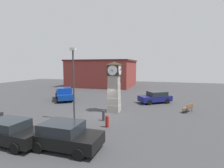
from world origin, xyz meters
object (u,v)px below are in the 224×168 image
car_near_tower (11,132)px  car_by_building (65,135)px  pickup_truck (64,93)px  bollard_near_tower (107,121)px  bollard_mid_row (104,115)px  car_far_lot (155,97)px  street_lamp_near_road (73,79)px  bench (188,107)px  clock_tower (114,87)px

car_near_tower → car_by_building: size_ratio=1.04×
pickup_truck → bollard_near_tower: bearing=-42.8°
bollard_mid_row → car_far_lot: (3.97, 8.88, 0.28)m
car_far_lot → street_lamp_near_road: 11.87m
car_near_tower → car_far_lot: car_far_lot is taller
pickup_truck → car_by_building: bearing=-57.4°
car_by_building → bench: size_ratio=2.46×
car_by_building → pickup_truck: 15.08m
car_far_lot → bench: 5.11m
clock_tower → pickup_truck: bearing=154.9°
clock_tower → car_by_building: (-0.41, -8.70, -1.85)m
clock_tower → car_by_building: bearing=-92.7°
car_far_lot → street_lamp_near_road: bearing=-124.5°
bench → car_near_tower: bearing=-135.7°
clock_tower → pickup_truck: size_ratio=0.98×
bollard_mid_row → car_near_tower: bearing=-123.5°
clock_tower → bollard_near_tower: bearing=-80.3°
bollard_near_tower → car_far_lot: bearing=73.1°
bollard_near_tower → car_far_lot: car_far_lot is taller
bollard_mid_row → pickup_truck: 11.12m
car_by_building → car_near_tower: bearing=-173.5°
bench → bollard_mid_row: bearing=-145.3°
bollard_near_tower → bench: 9.44m
car_by_building → car_far_lot: bearing=73.2°
car_near_tower → pickup_truck: (-4.56, 13.11, 0.16)m
car_by_building → car_far_lot: car_by_building is taller
bench → street_lamp_near_road: bearing=-150.1°
car_near_tower → car_far_lot: (7.91, 14.84, -0.00)m
clock_tower → bollard_mid_row: bearing=-90.7°
pickup_truck → bench: 16.13m
bollard_mid_row → pickup_truck: pickup_truck is taller
car_by_building → clock_tower: bearing=87.3°
street_lamp_near_road → pickup_truck: bearing=127.5°
car_near_tower → car_far_lot: 16.82m
bollard_near_tower → pickup_truck: pickup_truck is taller
bollard_mid_row → bench: size_ratio=0.57×
bollard_mid_row → car_far_lot: bearing=65.9°
bollard_mid_row → car_by_building: (-0.37, -5.55, 0.31)m
bollard_near_tower → bollard_mid_row: (-0.82, 1.47, -0.01)m
bollard_near_tower → street_lamp_near_road: street_lamp_near_road is taller
car_by_building → pickup_truck: size_ratio=0.76×
bollard_near_tower → car_by_building: bearing=-106.4°
car_near_tower → bench: 15.98m
car_near_tower → street_lamp_near_road: (1.39, 5.36, 2.91)m
car_near_tower → bollard_mid_row: bearing=56.5°
car_by_building → bench: 13.32m
clock_tower → bench: (7.47, 2.05, -2.11)m
pickup_truck → bench: bearing=-7.0°
pickup_truck → clock_tower: bearing=-25.1°
bollard_near_tower → bollard_mid_row: size_ratio=1.03×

